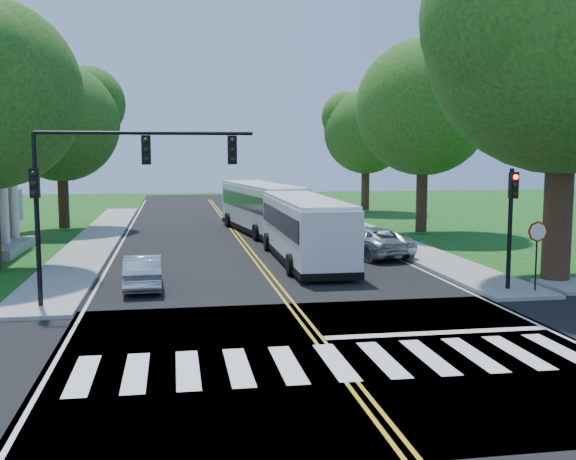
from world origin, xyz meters
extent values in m
plane|color=#124B13|center=(0.00, 0.00, 0.00)|extent=(140.00, 140.00, 0.00)
cube|color=black|center=(0.00, 18.00, 0.01)|extent=(14.00, 96.00, 0.01)
cube|color=black|center=(0.00, 0.00, 0.01)|extent=(60.00, 12.00, 0.01)
cube|color=gold|center=(0.00, 22.00, 0.01)|extent=(0.36, 70.00, 0.01)
cube|color=silver|center=(-6.80, 22.00, 0.01)|extent=(0.12, 70.00, 0.01)
cube|color=silver|center=(6.80, 22.00, 0.01)|extent=(0.12, 70.00, 0.01)
cube|color=silver|center=(0.00, -0.50, 0.02)|extent=(12.60, 3.00, 0.01)
cube|color=silver|center=(3.50, 1.60, 0.02)|extent=(6.60, 0.40, 0.01)
cube|color=gray|center=(-8.30, 25.00, 0.07)|extent=(2.60, 40.00, 0.15)
cube|color=gray|center=(8.30, 25.00, 0.07)|extent=(2.60, 40.00, 0.15)
cylinder|color=#352315|center=(11.00, 8.00, 3.15)|extent=(1.10, 1.10, 6.00)
sphere|color=#447B24|center=(11.00, 8.00, 9.66)|extent=(10.80, 10.80, 10.80)
cylinder|color=#352315|center=(-11.00, 30.00, 2.35)|extent=(0.70, 0.70, 4.40)
sphere|color=#447B24|center=(-11.00, 30.00, 7.02)|extent=(7.60, 7.60, 7.60)
cylinder|color=#352315|center=(11.50, 24.00, 2.65)|extent=(0.70, 0.70, 5.00)
sphere|color=#447B24|center=(11.50, 24.00, 7.88)|extent=(8.40, 8.40, 8.40)
cylinder|color=#352315|center=(12.50, 40.00, 2.35)|extent=(0.70, 0.70, 4.40)
sphere|color=#447B24|center=(12.50, 40.00, 6.89)|extent=(7.20, 7.20, 7.20)
cube|color=silver|center=(-12.40, 20.00, 4.40)|extent=(1.40, 6.00, 0.45)
cube|color=gray|center=(-12.40, 20.00, 0.25)|extent=(1.80, 6.00, 0.50)
cylinder|color=silver|center=(-12.40, 20.00, 2.10)|extent=(0.50, 0.50, 4.20)
cylinder|color=silver|center=(-12.40, 22.20, 2.10)|extent=(0.50, 0.50, 4.20)
cylinder|color=black|center=(-8.20, 6.50, 2.45)|extent=(0.16, 0.16, 4.60)
cube|color=black|center=(-8.20, 6.35, 4.15)|extent=(0.30, 0.22, 0.95)
sphere|color=black|center=(-8.20, 6.21, 4.45)|extent=(0.18, 0.18, 0.18)
cylinder|color=black|center=(-4.70, 6.50, 5.75)|extent=(7.00, 0.12, 0.12)
cube|color=black|center=(-4.70, 6.35, 5.20)|extent=(0.30, 0.22, 0.95)
cube|color=black|center=(-1.90, 6.35, 5.20)|extent=(0.30, 0.22, 0.95)
cylinder|color=black|center=(8.20, 6.50, 2.35)|extent=(0.16, 0.16, 4.40)
cube|color=black|center=(8.20, 6.35, 3.95)|extent=(0.30, 0.22, 0.95)
sphere|color=#FF0A05|center=(8.20, 6.21, 4.25)|extent=(0.18, 0.18, 0.18)
cylinder|color=black|center=(9.00, 6.00, 1.25)|extent=(0.06, 0.06, 2.20)
cylinder|color=#A50A07|center=(9.00, 5.97, 2.30)|extent=(0.76, 0.04, 0.76)
cube|color=silver|center=(2.19, 14.61, 1.52)|extent=(2.54, 11.48, 2.67)
cube|color=black|center=(2.19, 14.61, 2.00)|extent=(2.61, 10.68, 0.92)
cube|color=black|center=(2.22, 20.39, 1.86)|extent=(2.38, 0.11, 1.56)
cube|color=orange|center=(2.22, 20.39, 2.73)|extent=(1.65, 0.11, 0.31)
cube|color=black|center=(2.19, 14.61, 0.33)|extent=(2.59, 11.58, 0.29)
cube|color=silver|center=(2.19, 14.61, 2.91)|extent=(2.49, 11.14, 0.21)
cylinder|color=black|center=(3.48, 18.39, 0.48)|extent=(0.32, 0.93, 0.93)
cylinder|color=black|center=(0.95, 18.40, 0.48)|extent=(0.32, 0.93, 0.93)
cylinder|color=black|center=(3.44, 11.10, 0.48)|extent=(0.32, 0.93, 0.93)
cylinder|color=black|center=(0.91, 11.11, 0.48)|extent=(0.32, 0.93, 0.93)
cube|color=silver|center=(1.67, 26.14, 1.58)|extent=(4.15, 12.18, 2.78)
cube|color=black|center=(1.67, 26.14, 2.09)|extent=(4.11, 11.36, 0.96)
cube|color=black|center=(0.86, 32.11, 1.93)|extent=(2.47, 0.43, 1.62)
cube|color=orange|center=(0.86, 32.11, 2.85)|extent=(1.72, 0.33, 0.32)
cube|color=black|center=(1.67, 26.14, 0.35)|extent=(4.22, 12.29, 0.30)
cube|color=silver|center=(1.67, 26.14, 3.03)|extent=(4.06, 11.82, 0.22)
cylinder|color=black|center=(2.44, 30.23, 0.50)|extent=(0.45, 1.01, 0.97)
cylinder|color=black|center=(-0.17, 29.88, 0.50)|extent=(0.45, 1.01, 0.97)
cylinder|color=black|center=(3.46, 22.71, 0.50)|extent=(0.45, 1.01, 0.97)
cylinder|color=black|center=(0.85, 22.35, 0.50)|extent=(0.45, 1.01, 0.97)
imported|color=silver|center=(-5.05, 9.39, 0.66)|extent=(1.49, 3.96, 1.29)
imported|color=silver|center=(5.63, 15.68, 0.74)|extent=(3.72, 5.72, 1.46)
imported|color=black|center=(5.80, 20.94, 0.60)|extent=(1.68, 4.07, 1.18)
camera|label=1|loc=(-3.86, -16.11, 5.13)|focal=42.00mm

